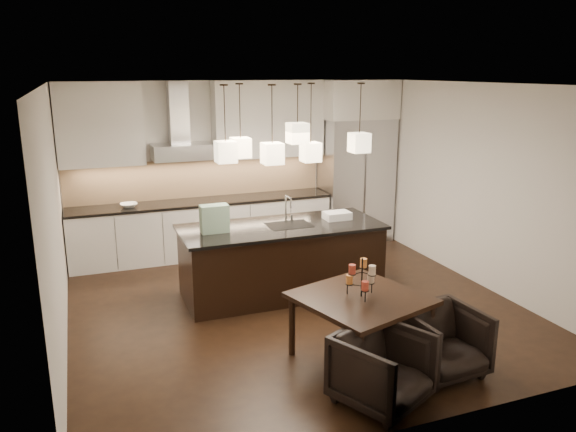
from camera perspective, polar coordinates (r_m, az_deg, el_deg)
name	(u,v)px	position (r m, az deg, el deg)	size (l,w,h in m)	color
floor	(293,306)	(7.38, 0.56, -9.11)	(5.50, 5.50, 0.02)	black
ceiling	(294,83)	(6.76, 0.62, 13.33)	(5.50, 5.50, 0.02)	white
wall_back	(234,166)	(9.51, -5.50, 5.12)	(5.50, 0.02, 2.80)	silver
wall_front	(420,274)	(4.58, 13.31, -5.75)	(5.50, 0.02, 2.80)	silver
wall_left	(53,221)	(6.49, -22.75, -0.47)	(0.02, 5.50, 2.80)	silver
wall_right	(476,185)	(8.33, 18.60, 3.05)	(0.02, 5.50, 2.80)	silver
refrigerator	(355,180)	(9.98, 6.87, 3.63)	(1.20, 0.72, 2.15)	#B7B7BA
fridge_panel	(358,99)	(9.81, 7.12, 11.68)	(1.26, 0.72, 0.65)	silver
lower_cabinets	(204,229)	(9.27, -8.54, -1.33)	(4.21, 0.62, 0.88)	silver
countertop	(203,202)	(9.15, -8.64, 1.44)	(4.21, 0.66, 0.04)	black
backsplash	(198,178)	(9.37, -9.12, 3.83)	(4.21, 0.02, 0.63)	#DAAF80
upper_cab_left	(100,124)	(8.91, -18.59, 8.81)	(1.25, 0.35, 1.25)	silver
upper_cab_right	(268,119)	(9.39, -2.00, 9.82)	(1.86, 0.35, 1.25)	silver
hood_canopy	(181,152)	(8.99, -10.79, 6.44)	(0.90, 0.52, 0.24)	#B7B7BA
hood_chimney	(178,112)	(9.04, -11.10, 10.29)	(0.30, 0.28, 0.96)	#B7B7BA
fruit_bowl	(129,205)	(8.93, -15.87, 1.05)	(0.26, 0.26, 0.06)	silver
island_body	(281,261)	(7.60, -0.68, -4.60)	(2.61, 1.04, 0.92)	black
island_top	(281,227)	(7.46, -0.69, -1.11)	(2.69, 1.13, 0.04)	black
faucet	(286,208)	(7.53, -0.22, 0.77)	(0.10, 0.25, 0.40)	silver
tote_bag	(214,219)	(7.16, -7.48, -0.27)	(0.35, 0.19, 0.35)	#206A3C
food_container	(337,215)	(7.78, 5.00, 0.05)	(0.35, 0.25, 0.10)	silver
dining_table	(360,328)	(6.02, 7.33, -11.19)	(1.18, 1.18, 0.71)	black
candelabra	(362,277)	(5.80, 7.51, -6.21)	(0.34, 0.34, 0.41)	black
candle_a	(371,278)	(5.91, 8.41, -6.27)	(0.07, 0.07, 0.09)	beige
candle_b	(349,279)	(5.85, 6.26, -6.41)	(0.07, 0.07, 0.09)	orange
candle_c	(365,286)	(5.70, 7.83, -7.04)	(0.07, 0.07, 0.09)	#AF3725
candle_d	(364,263)	(5.89, 7.69, -4.74)	(0.07, 0.07, 0.09)	orange
candle_e	(352,269)	(5.70, 6.54, -5.39)	(0.07, 0.07, 0.09)	#AF3725
candle_f	(372,270)	(5.70, 8.56, -5.45)	(0.07, 0.07, 0.09)	beige
armchair_left	(382,369)	(5.33, 9.52, -15.04)	(0.74, 0.76, 0.69)	black
armchair_right	(443,342)	(5.94, 15.47, -12.19)	(0.72, 0.74, 0.68)	black
pendant_a	(226,152)	(6.94, -6.35, 6.49)	(0.24, 0.24, 0.26)	beige
pendant_b	(241,148)	(7.47, -4.84, 6.94)	(0.24, 0.24, 0.26)	beige
pendant_c	(297,133)	(7.21, 0.97, 8.41)	(0.24, 0.24, 0.26)	beige
pendant_d	(311,152)	(7.66, 2.31, 6.51)	(0.24, 0.24, 0.26)	beige
pendant_e	(359,143)	(7.67, 7.25, 7.40)	(0.24, 0.24, 0.26)	beige
pendant_f	(272,154)	(6.95, -1.61, 6.36)	(0.24, 0.24, 0.26)	beige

